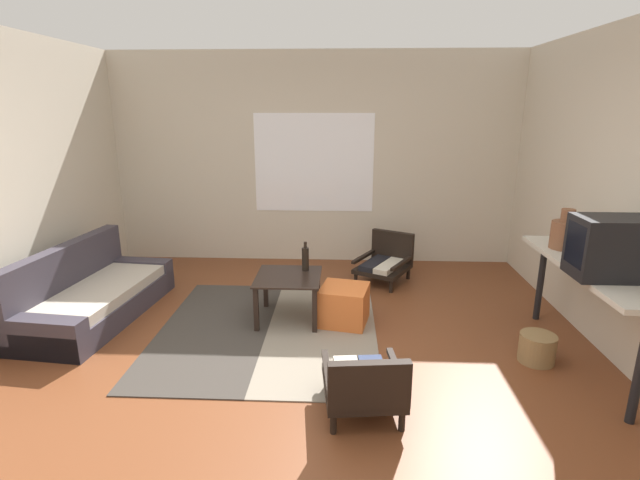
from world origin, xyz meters
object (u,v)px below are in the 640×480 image
(armchair_by_window, at_px, (386,260))
(armchair_striped_foreground, at_px, (364,384))
(couch, at_px, (92,296))
(clay_vase, at_px, (566,233))
(console_shelf, at_px, (587,276))
(coffee_table, at_px, (288,284))
(ottoman_orange, at_px, (344,305))
(glass_bottle, at_px, (305,258))
(crt_television, at_px, (612,248))
(wicker_basket, at_px, (537,348))

(armchair_by_window, bearing_deg, armchair_striped_foreground, -97.97)
(couch, height_order, clay_vase, clay_vase)
(armchair_striped_foreground, bearing_deg, console_shelf, 24.25)
(coffee_table, xyz_separation_m, ottoman_orange, (0.54, -0.06, -0.19))
(armchair_striped_foreground, xyz_separation_m, glass_bottle, (-0.52, 1.64, 0.34))
(ottoman_orange, relative_size, glass_bottle, 1.48)
(console_shelf, bearing_deg, armchair_striped_foreground, -155.75)
(couch, relative_size, coffee_table, 2.85)
(console_shelf, height_order, crt_television, crt_television)
(console_shelf, bearing_deg, ottoman_orange, 162.02)
(couch, height_order, armchair_by_window, couch)
(armchair_by_window, relative_size, glass_bottle, 2.69)
(couch, relative_size, clay_vase, 5.22)
(armchair_striped_foreground, distance_m, wicker_basket, 1.64)
(crt_television, height_order, clay_vase, crt_television)
(armchair_by_window, bearing_deg, wicker_basket, -59.80)
(armchair_striped_foreground, height_order, clay_vase, clay_vase)
(armchair_striped_foreground, bearing_deg, wicker_basket, 27.91)
(armchair_striped_foreground, distance_m, glass_bottle, 1.76)
(clay_vase, bearing_deg, armchair_striped_foreground, -144.93)
(console_shelf, distance_m, crt_television, 0.42)
(ottoman_orange, bearing_deg, console_shelf, -17.98)
(coffee_table, bearing_deg, couch, -178.99)
(armchair_by_window, relative_size, armchair_striped_foreground, 1.22)
(armchair_striped_foreground, height_order, console_shelf, console_shelf)
(armchair_by_window, xyz_separation_m, glass_bottle, (-0.89, -0.98, 0.33))
(armchair_by_window, xyz_separation_m, crt_television, (1.40, -2.10, 0.81))
(armchair_by_window, xyz_separation_m, wicker_basket, (1.08, -1.86, -0.13))
(armchair_striped_foreground, relative_size, crt_television, 1.21)
(armchair_striped_foreground, bearing_deg, ottoman_orange, 95.33)
(console_shelf, bearing_deg, glass_bottle, 159.67)
(crt_television, bearing_deg, couch, 168.18)
(armchair_by_window, bearing_deg, coffee_table, -132.08)
(couch, relative_size, ottoman_orange, 4.18)
(coffee_table, distance_m, console_shelf, 2.56)
(wicker_basket, bearing_deg, coffee_table, 161.59)
(armchair_by_window, distance_m, glass_bottle, 1.36)
(crt_television, relative_size, clay_vase, 1.53)
(armchair_striped_foreground, height_order, wicker_basket, armchair_striped_foreground)
(ottoman_orange, bearing_deg, glass_bottle, 149.25)
(couch, xyz_separation_m, clay_vase, (4.39, -0.20, 0.75))
(coffee_table, bearing_deg, clay_vase, -5.44)
(ottoman_orange, bearing_deg, couch, 179.40)
(coffee_table, relative_size, crt_television, 1.20)
(glass_bottle, distance_m, wicker_basket, 2.20)
(couch, bearing_deg, coffee_table, 1.01)
(armchair_by_window, relative_size, wicker_basket, 2.73)
(coffee_table, distance_m, wicker_basket, 2.25)
(ottoman_orange, relative_size, console_shelf, 0.25)
(wicker_basket, bearing_deg, armchair_striped_foreground, -152.09)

